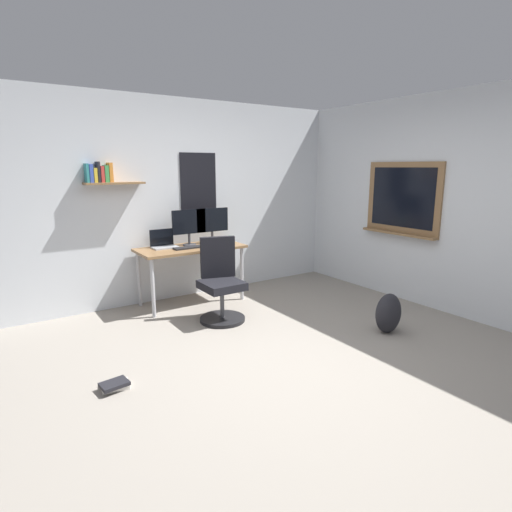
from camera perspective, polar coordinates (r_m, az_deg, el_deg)
The scene contains 13 objects.
ground_plane at distance 3.89m, azimuth 4.89°, elevation -14.44°, with size 5.20×5.20×0.00m, color gray.
wall_back at distance 5.61m, azimuth -10.85°, elevation 7.54°, with size 5.00×0.30×2.60m.
wall_right at distance 5.40m, azimuth 25.88°, elevation 6.33°, with size 0.22×5.00×2.60m.
desk at distance 5.34m, azimuth -8.96°, elevation 0.42°, with size 1.34×0.62×0.74m.
office_chair at distance 4.78m, azimuth -4.89°, elevation -4.02°, with size 0.52×0.54×0.95m.
laptop at distance 5.34m, azimuth -12.62°, elevation 1.72°, with size 0.31×0.21×0.23m.
monitor_primary at distance 5.39m, azimuth -9.21°, elevation 4.28°, with size 0.46×0.17×0.46m.
monitor_secondary at distance 5.53m, azimuth -6.05°, elevation 4.58°, with size 0.46×0.17×0.46m.
keyboard at distance 5.23m, azimuth -9.30°, elevation 1.15°, with size 0.37×0.13×0.02m, color black.
computer_mouse at distance 5.35m, azimuth -6.58°, elevation 1.55°, with size 0.10×0.06×0.03m, color #262628.
coffee_mug at distance 5.56m, azimuth -3.55°, elevation 2.31°, with size 0.08×0.08×0.09m, color #338C4C.
backpack at distance 4.65m, azimuth 17.77°, elevation -7.52°, with size 0.32×0.22×0.43m, color #232328.
book_stack_on_floor at distance 3.64m, azimuth -18.87°, elevation -16.48°, with size 0.24×0.21×0.07m.
Camera 1 is at (-2.19, -2.70, 1.74)m, focal length 29.03 mm.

